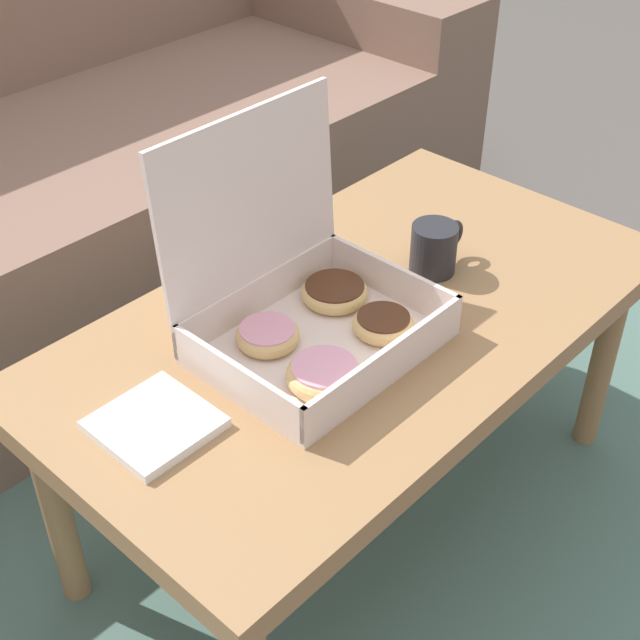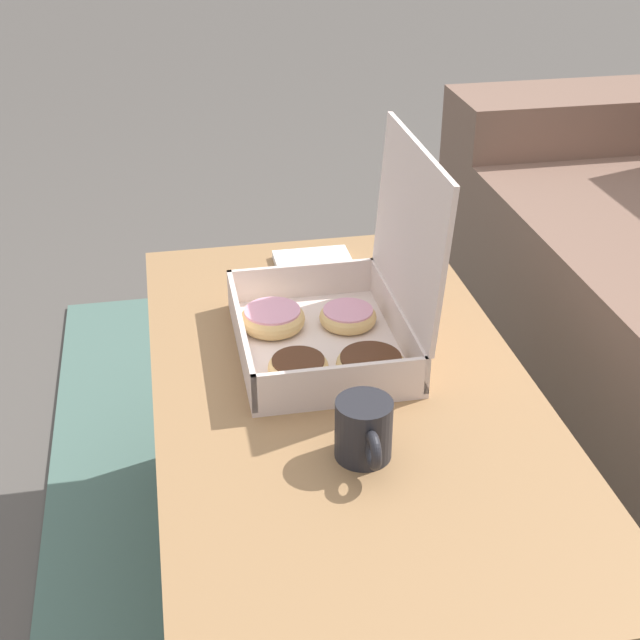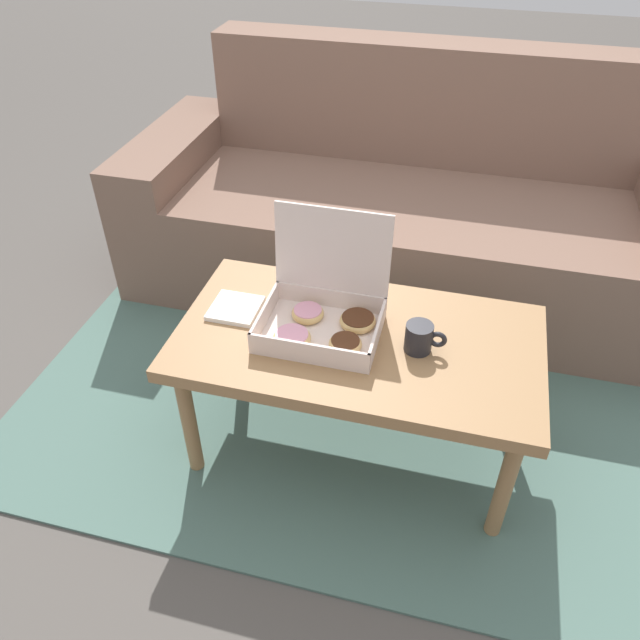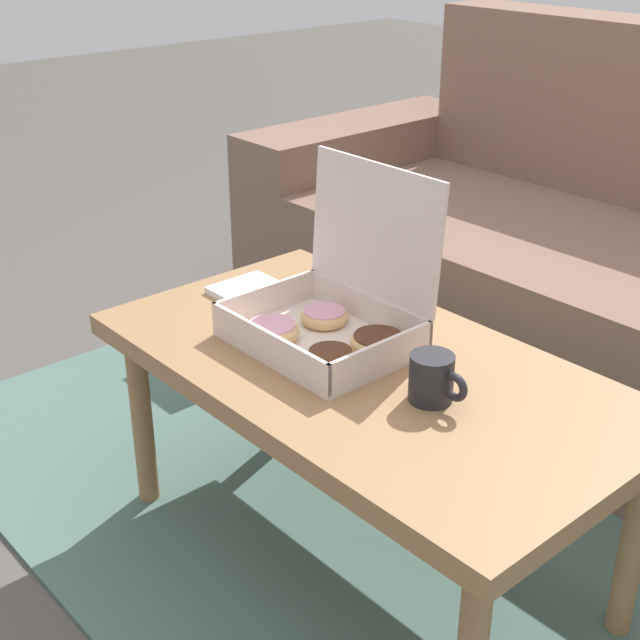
% 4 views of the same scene
% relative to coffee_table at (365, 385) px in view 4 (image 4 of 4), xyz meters
% --- Properties ---
extents(ground_plane, '(12.00, 12.00, 0.00)m').
position_rel_coffee_table_xyz_m(ground_plane, '(0.00, 0.14, -0.40)').
color(ground_plane, '#514C47').
extents(area_rug, '(2.30, 1.91, 0.01)m').
position_rel_coffee_table_xyz_m(area_rug, '(0.00, 0.44, -0.39)').
color(area_rug, '#4C6B60').
rests_on(area_rug, ground_plane).
extents(coffee_table, '(1.01, 0.55, 0.45)m').
position_rel_coffee_table_xyz_m(coffee_table, '(0.00, 0.00, 0.00)').
color(coffee_table, '#997047').
rests_on(coffee_table, ground_plane).
extents(pastry_box, '(0.33, 0.27, 0.32)m').
position_rel_coffee_table_xyz_m(pastry_box, '(-0.10, 0.01, 0.10)').
color(pastry_box, silver).
rests_on(pastry_box, coffee_table).
extents(coffee_mug, '(0.11, 0.07, 0.08)m').
position_rel_coffee_table_xyz_m(coffee_mug, '(0.17, -0.01, 0.09)').
color(coffee_mug, '#232328').
rests_on(coffee_mug, coffee_table).
extents(napkin_stack, '(0.14, 0.14, 0.01)m').
position_rel_coffee_table_xyz_m(napkin_stack, '(-0.37, 0.03, 0.06)').
color(napkin_stack, white).
rests_on(napkin_stack, coffee_table).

